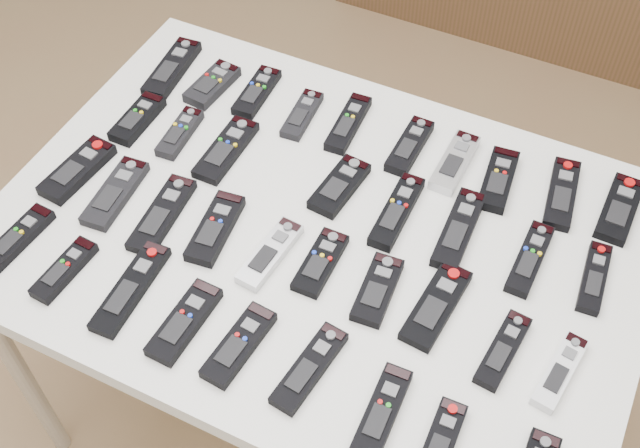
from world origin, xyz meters
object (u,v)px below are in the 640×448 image
at_px(remote_28, 18,238).
at_px(remote_23, 320,262).
at_px(remote_12, 226,150).
at_px(remote_2, 257,92).
at_px(remote_4, 348,123).
at_px(remote_30, 131,288).
at_px(remote_18, 77,170).
at_px(remote_11, 180,133).
at_px(remote_24, 377,290).
at_px(table, 320,248).
at_px(remote_1, 212,85).
at_px(remote_31, 184,322).
at_px(remote_22, 270,254).
at_px(remote_0, 172,69).
at_px(remote_35, 441,442).
at_px(remote_19, 115,193).
at_px(remote_9, 620,209).
at_px(remote_25, 436,305).
at_px(remote_7, 498,180).
at_px(remote_20, 162,215).
at_px(remote_29, 64,270).
at_px(remote_21, 215,228).
at_px(remote_16, 530,259).
at_px(remote_15, 459,229).
at_px(remote_8, 562,194).
at_px(remote_6, 455,162).
at_px(remote_17, 594,278).
at_px(remote_10, 138,119).
at_px(remote_5, 410,146).
at_px(remote_26, 503,350).
at_px(remote_33, 309,368).
at_px(remote_3, 302,115).
at_px(remote_27, 560,372).
at_px(remote_14, 397,211).
at_px(remote_13, 339,186).
at_px(remote_32, 239,345).

bearing_deg(remote_28, remote_23, 24.25).
bearing_deg(remote_12, remote_2, 98.46).
height_order(remote_4, remote_30, remote_4).
relative_size(remote_18, remote_23, 1.17).
bearing_deg(remote_11, remote_24, -23.48).
bearing_deg(remote_24, table, 146.71).
xyz_separation_m(remote_1, remote_12, (0.13, -0.16, -0.00)).
bearing_deg(remote_31, remote_28, 178.83).
xyz_separation_m(remote_22, remote_24, (0.21, 0.01, 0.00)).
distance_m(remote_0, remote_35, 1.05).
xyz_separation_m(remote_24, remote_31, (-0.28, -0.21, 0.00)).
relative_size(remote_4, remote_19, 0.96).
distance_m(remote_9, remote_25, 0.44).
xyz_separation_m(remote_1, remote_25, (0.66, -0.33, -0.00)).
height_order(remote_7, remote_20, remote_7).
height_order(remote_24, remote_29, same).
bearing_deg(remote_21, table, 20.01).
bearing_deg(remote_29, remote_24, 24.85).
height_order(remote_9, remote_16, remote_16).
relative_size(remote_11, remote_21, 0.85).
xyz_separation_m(remote_18, remote_20, (0.22, -0.02, -0.00)).
distance_m(remote_15, remote_18, 0.78).
relative_size(remote_8, remote_16, 1.06).
height_order(remote_6, remote_31, same).
distance_m(table, remote_6, 0.33).
xyz_separation_m(remote_4, remote_8, (0.47, 0.01, -0.00)).
bearing_deg(remote_17, remote_25, -146.90).
relative_size(remote_0, remote_18, 1.13).
xyz_separation_m(remote_2, remote_16, (0.68, -0.18, 0.00)).
bearing_deg(remote_0, remote_29, -83.07).
relative_size(remote_0, remote_10, 1.32).
distance_m(remote_10, remote_24, 0.67).
bearing_deg(remote_1, remote_5, 7.03).
bearing_deg(remote_18, remote_26, 3.70).
height_order(remote_17, remote_18, remote_18).
bearing_deg(remote_33, remote_8, 70.82).
relative_size(remote_4, remote_15, 0.89).
bearing_deg(remote_15, remote_20, -160.14).
xyz_separation_m(remote_16, remote_20, (-0.68, -0.21, -0.00)).
xyz_separation_m(remote_8, remote_30, (-0.64, -0.57, 0.00)).
bearing_deg(remote_10, remote_3, 27.95).
bearing_deg(remote_17, remote_27, -95.76).
bearing_deg(remote_14, table, -140.57).
relative_size(remote_0, remote_28, 1.22).
bearing_deg(remote_28, remote_16, 27.00).
xyz_separation_m(remote_2, remote_10, (-0.19, -0.19, 0.00)).
height_order(remote_8, remote_15, remote_15).
xyz_separation_m(remote_9, remote_13, (-0.52, -0.19, 0.00)).
xyz_separation_m(remote_7, remote_30, (-0.52, -0.55, -0.00)).
bearing_deg(remote_32, remote_18, 161.88).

